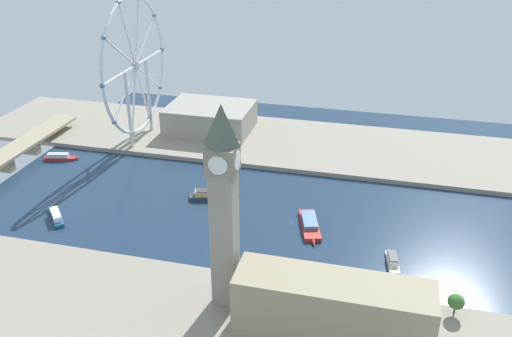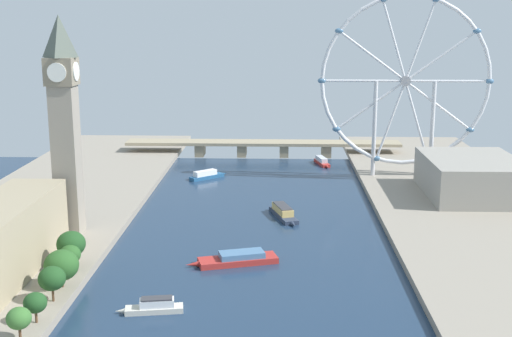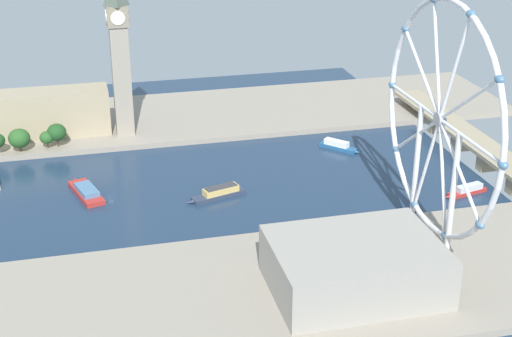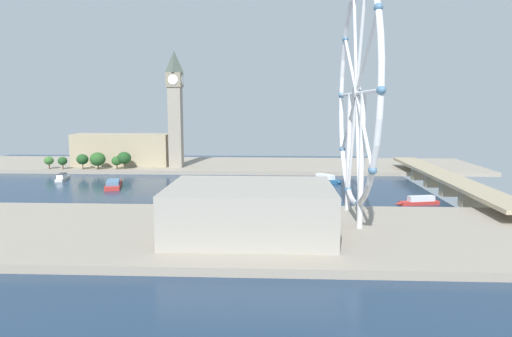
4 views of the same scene
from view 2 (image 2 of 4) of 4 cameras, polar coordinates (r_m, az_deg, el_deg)
name	(u,v)px [view 2 (image 2 of 4)]	position (r m, az deg, el deg)	size (l,w,h in m)	color
ground_plane	(252,253)	(275.00, -0.35, -7.18)	(376.20, 376.20, 0.00)	#1E334C
riverbank_left	(1,247)	(296.75, -20.79, -6.22)	(90.00, 520.00, 3.00)	gray
riverbank_right	(509,253)	(289.65, 20.64, -6.67)	(90.00, 520.00, 3.00)	gray
clock_tower	(65,123)	(289.65, -15.87, 3.69)	(12.59, 12.59, 91.54)	gray
parliament_block	(3,240)	(257.34, -20.60, -5.66)	(22.00, 78.69, 25.96)	tan
tree_row_embankment	(59,266)	(240.92, -16.30, -7.92)	(13.88, 67.65, 13.42)	#513823
ferris_wheel	(405,82)	(395.59, 12.52, 7.13)	(99.68, 3.20, 103.70)	silver
riverside_hall	(472,177)	(366.43, 17.76, -0.67)	(46.74, 63.15, 19.54)	gray
river_bridge	(263,145)	(465.21, 0.59, 1.99)	(188.20, 17.63, 9.97)	tan
tour_boat_0	(154,306)	(224.82, -8.60, -11.45)	(22.12, 7.90, 4.93)	beige
tour_boat_1	(283,212)	(322.97, 2.32, -3.73)	(14.31, 31.74, 5.48)	#2D384C
tour_boat_2	(207,175)	(400.31, -4.18, -0.56)	(21.67, 19.78, 5.08)	#235684
tour_boat_3	(238,259)	(263.74, -1.55, -7.63)	(35.94, 17.31, 4.57)	#B22D28
tour_boat_4	(322,161)	(440.17, 5.60, 0.60)	(9.63, 25.20, 4.65)	#B22D28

